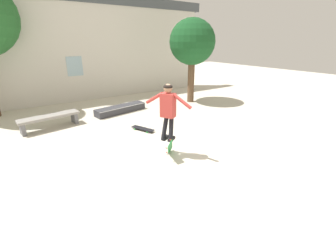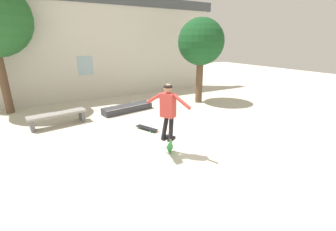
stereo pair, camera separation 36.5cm
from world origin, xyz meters
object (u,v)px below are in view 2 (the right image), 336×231
(skate_ledge, at_px, (128,108))
(skateboard_resting, at_px, (147,128))
(skater, at_px, (168,108))
(skateboard_flipping, at_px, (170,147))
(park_bench, at_px, (58,116))
(tree_right, at_px, (201,43))

(skate_ledge, distance_m, skateboard_resting, 2.30)
(skater, xyz_separation_m, skateboard_flipping, (0.02, -0.07, -1.03))
(skater, relative_size, skateboard_flipping, 2.10)
(park_bench, xyz_separation_m, skate_ledge, (2.68, 0.39, -0.20))
(park_bench, height_order, skater, skater)
(tree_right, distance_m, skateboard_flipping, 6.19)
(skateboard_resting, bearing_deg, skate_ledge, 151.63)
(skate_ledge, height_order, skater, skater)
(skateboard_flipping, bearing_deg, skate_ledge, 29.52)
(skateboard_resting, bearing_deg, skater, -32.25)
(tree_right, height_order, skateboard_resting, tree_right)
(tree_right, xyz_separation_m, park_bench, (-6.22, -0.20, -2.42))
(tree_right, distance_m, skate_ledge, 4.41)
(park_bench, bearing_deg, skateboard_resting, -45.87)
(skateboard_flipping, bearing_deg, skateboard_resting, 27.87)
(skater, bearing_deg, skateboard_resting, 51.69)
(tree_right, bearing_deg, skateboard_flipping, -133.91)
(skateboard_resting, bearing_deg, tree_right, 94.90)
(park_bench, distance_m, skateboard_flipping, 4.51)
(park_bench, height_order, skate_ledge, park_bench)
(skateboard_flipping, bearing_deg, tree_right, -9.23)
(skate_ledge, bearing_deg, skateboard_flipping, -105.45)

